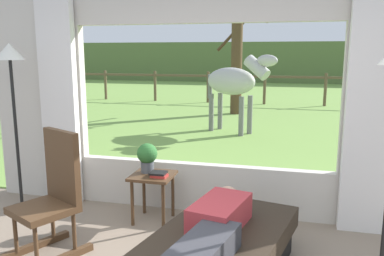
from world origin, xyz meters
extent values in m
cube|color=beige|center=(-2.02, 2.26, 1.27)|extent=(1.15, 0.12, 2.55)
cube|color=beige|center=(0.00, 2.26, 0.28)|extent=(2.90, 0.12, 0.55)
cube|color=beige|center=(0.00, 2.26, 2.33)|extent=(2.90, 0.12, 0.45)
cube|color=silver|center=(-1.69, 2.12, 1.20)|extent=(0.44, 0.10, 2.40)
cube|color=silver|center=(1.69, 2.12, 1.20)|extent=(0.44, 0.10, 2.40)
cube|color=#759E47|center=(0.00, 13.16, 0.01)|extent=(36.00, 21.68, 0.02)
cube|color=#566C3B|center=(0.00, 23.00, 1.20)|extent=(36.00, 2.00, 2.40)
cube|color=#2D2319|center=(0.45, 0.80, 0.33)|extent=(1.24, 1.85, 0.18)
cube|color=#B23338|center=(0.45, 0.95, 0.53)|extent=(0.46, 0.66, 0.22)
cube|color=#333338|center=(0.45, 0.36, 0.51)|extent=(0.42, 0.72, 0.18)
sphere|color=tan|center=(0.45, 1.33, 0.53)|extent=(0.20, 0.20, 0.20)
cube|color=#4C331E|center=(-1.11, 0.87, 0.44)|extent=(0.64, 0.64, 0.06)
cube|color=#4C331E|center=(-1.02, 1.05, 0.78)|extent=(0.46, 0.27, 0.68)
cube|color=#4C331E|center=(-1.29, 0.96, 0.03)|extent=(0.36, 0.63, 0.06)
cylinder|color=#4C331E|center=(-1.35, 0.79, 0.24)|extent=(0.04, 0.04, 0.38)
cylinder|color=#4C331E|center=(-1.03, 0.62, 0.24)|extent=(0.04, 0.04, 0.38)
cylinder|color=#4C331E|center=(-1.19, 1.11, 0.24)|extent=(0.04, 0.04, 0.38)
cylinder|color=#4C331E|center=(-0.87, 0.95, 0.24)|extent=(0.04, 0.04, 0.38)
cube|color=#4C331E|center=(-0.44, 1.83, 0.51)|extent=(0.44, 0.44, 0.03)
cylinder|color=#4C331E|center=(-0.61, 1.66, 0.24)|extent=(0.04, 0.04, 0.49)
cylinder|color=#4C331E|center=(-0.27, 1.66, 0.24)|extent=(0.04, 0.04, 0.49)
cylinder|color=#4C331E|center=(-0.61, 2.00, 0.24)|extent=(0.04, 0.04, 0.49)
cylinder|color=#4C331E|center=(-0.27, 2.00, 0.24)|extent=(0.04, 0.04, 0.49)
cylinder|color=#4C5156|center=(-0.52, 1.89, 0.58)|extent=(0.14, 0.14, 0.12)
sphere|color=#2D6B2D|center=(-0.52, 1.89, 0.73)|extent=(0.22, 0.22, 0.22)
cube|color=#B22D28|center=(-0.34, 1.77, 0.53)|extent=(0.17, 0.13, 0.03)
cube|color=black|center=(-0.36, 1.78, 0.56)|extent=(0.17, 0.15, 0.02)
cylinder|color=black|center=(-2.04, 1.77, 0.01)|extent=(0.28, 0.28, 0.03)
cylinder|color=black|center=(-2.04, 1.77, 0.86)|extent=(0.04, 0.04, 1.72)
cone|color=white|center=(-2.04, 1.77, 1.81)|extent=(0.32, 0.32, 0.18)
ellipsoid|color=#B2B2AD|center=(-0.38, 6.78, 1.17)|extent=(1.36, 1.09, 0.60)
cylinder|color=#B2B2AD|center=(0.21, 6.46, 1.48)|extent=(0.65, 0.52, 0.53)
ellipsoid|color=#B2B2AD|center=(0.42, 6.34, 1.63)|extent=(0.52, 0.41, 0.24)
cube|color=slate|center=(0.14, 6.50, 1.51)|extent=(0.41, 0.28, 0.32)
cylinder|color=slate|center=(-0.91, 7.07, 1.02)|extent=(0.14, 0.14, 0.55)
cylinder|color=slate|center=(0.06, 6.72, 0.45)|extent=(0.11, 0.11, 0.85)
cylinder|color=slate|center=(-0.09, 6.44, 0.45)|extent=(0.11, 0.11, 0.85)
cylinder|color=slate|center=(-0.67, 7.13, 0.45)|extent=(0.11, 0.11, 0.85)
cylinder|color=slate|center=(-0.83, 6.85, 0.45)|extent=(0.11, 0.11, 0.85)
cylinder|color=#4C3823|center=(-0.65, 9.60, 1.52)|extent=(0.32, 0.32, 3.00)
cylinder|color=#47331E|center=(-0.78, 10.12, 2.41)|extent=(1.09, 0.35, 1.20)
cylinder|color=#47331E|center=(-0.48, 9.25, 2.99)|extent=(0.89, 0.52, 0.74)
cylinder|color=#47331E|center=(-0.16, 9.35, 3.00)|extent=(0.73, 1.35, 0.76)
cylinder|color=brown|center=(-8.00, 12.00, 0.57)|extent=(0.10, 0.10, 1.10)
cylinder|color=brown|center=(-6.00, 12.00, 0.57)|extent=(0.10, 0.10, 1.10)
cylinder|color=brown|center=(-4.00, 12.00, 0.57)|extent=(0.10, 0.10, 1.10)
cylinder|color=brown|center=(-2.00, 12.00, 0.57)|extent=(0.10, 0.10, 1.10)
cylinder|color=brown|center=(0.00, 12.00, 0.57)|extent=(0.10, 0.10, 1.10)
cylinder|color=brown|center=(2.00, 12.00, 0.57)|extent=(0.10, 0.10, 1.10)
cube|color=brown|center=(0.00, 12.00, 0.97)|extent=(16.00, 0.06, 0.08)
camera|label=1|loc=(0.97, -2.02, 1.80)|focal=37.45mm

